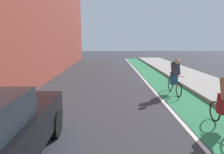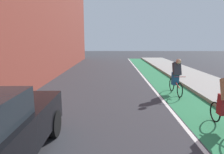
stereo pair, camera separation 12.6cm
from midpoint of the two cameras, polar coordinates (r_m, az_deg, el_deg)
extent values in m
plane|color=#38383D|center=(6.69, 2.18, -9.90)|extent=(74.53, 74.53, 0.00)
cube|color=#2D8451|center=(9.08, 19.37, -4.90)|extent=(1.60, 33.88, 0.00)
cube|color=white|center=(8.83, 13.82, -5.03)|extent=(0.12, 33.88, 0.00)
cylinder|color=black|center=(5.10, -16.22, -13.16)|extent=(0.23, 0.66, 0.66)
torus|color=black|center=(6.51, 28.74, -9.07)|extent=(0.06, 0.60, 0.60)
cylinder|color=red|center=(6.13, 30.43, -7.45)|extent=(0.04, 0.12, 0.55)
cube|color=maroon|center=(6.05, 30.85, -7.04)|extent=(0.29, 0.25, 0.56)
torus|color=black|center=(8.58, 19.85, -3.68)|extent=(0.05, 0.62, 0.62)
torus|color=black|center=(9.54, 17.63, -2.12)|extent=(0.05, 0.62, 0.62)
cylinder|color=red|center=(9.01, 18.77, -1.50)|extent=(0.06, 0.96, 0.33)
cylinder|color=red|center=(9.16, 18.41, -0.77)|extent=(0.04, 0.12, 0.55)
cylinder|color=red|center=(8.54, 19.90, 0.03)|extent=(0.48, 0.04, 0.02)
cube|color=#1E598C|center=(9.08, 18.60, -0.44)|extent=(0.29, 0.25, 0.56)
cube|color=#333842|center=(8.88, 19.06, 2.31)|extent=(0.33, 0.41, 0.60)
sphere|color=tan|center=(8.70, 19.54, 4.37)|extent=(0.22, 0.22, 0.22)
camera|label=1|loc=(0.06, -89.45, 0.11)|focal=30.84mm
camera|label=2|loc=(0.06, 90.55, -0.11)|focal=30.84mm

